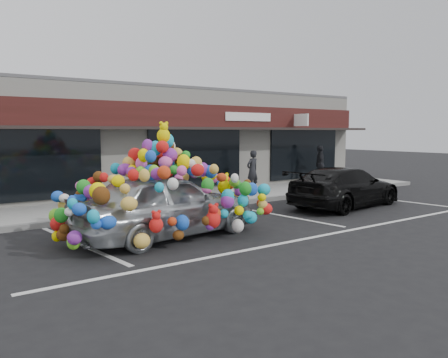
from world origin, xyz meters
TOP-DOWN VIEW (x-y plane):
  - ground at (0.00, 0.00)m, footprint 90.00×90.00m
  - shop_building at (0.00, 8.44)m, footprint 24.00×7.20m
  - sidewalk at (0.00, 4.00)m, footprint 26.00×3.00m
  - kerb at (0.00, 2.50)m, footprint 26.00×0.18m
  - parking_stripe_left at (-3.20, 0.20)m, footprint 0.73×4.37m
  - parking_stripe_mid at (2.80, 0.20)m, footprint 0.73×4.37m
  - parking_stripe_right at (8.20, 0.20)m, footprint 0.73×4.37m
  - lane_line at (2.00, -2.30)m, footprint 14.00×0.12m
  - toy_car at (-1.28, -0.26)m, footprint 3.30×5.10m
  - black_sedan at (5.60, 0.13)m, footprint 2.52×4.89m
  - pedestrian_a at (5.03, 4.42)m, footprint 0.64×0.48m
  - pedestrian_c at (9.13, 4.57)m, footprint 1.04×1.00m

SIDE VIEW (x-z plane):
  - ground at x=0.00m, z-range 0.00..0.00m
  - parking_stripe_left at x=-3.20m, z-range 0.00..0.01m
  - parking_stripe_mid at x=2.80m, z-range 0.00..0.01m
  - parking_stripe_right at x=8.20m, z-range 0.00..0.01m
  - lane_line at x=2.00m, z-range 0.00..0.01m
  - sidewalk at x=0.00m, z-range 0.00..0.15m
  - kerb at x=0.00m, z-range -0.01..0.15m
  - black_sedan at x=5.60m, z-range 0.00..1.36m
  - pedestrian_a at x=5.03m, z-range 0.15..1.77m
  - toy_car at x=-1.28m, z-range -0.46..2.38m
  - pedestrian_c at x=9.13m, z-range 0.15..1.89m
  - shop_building at x=0.00m, z-range 0.01..4.32m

